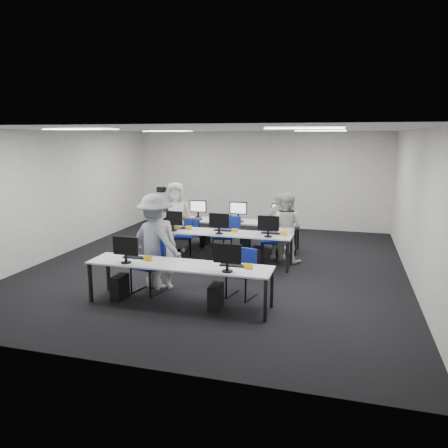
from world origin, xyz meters
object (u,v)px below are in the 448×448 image
(chair_4, at_px, (269,248))
(student_1, at_px, (286,227))
(student_0, at_px, (160,246))
(student_2, at_px, (176,217))
(chair_3, at_px, (222,244))
(chair_5, at_px, (194,240))
(photographer, at_px, (156,242))
(chair_7, at_px, (272,246))
(chair_6, at_px, (232,241))
(chair_1, at_px, (242,282))
(desk_mid, at_px, (221,234))
(chair_2, at_px, (184,243))
(chair_0, at_px, (149,276))
(student_3, at_px, (279,226))
(desk_front, at_px, (179,267))

(chair_4, distance_m, student_1, 0.69)
(student_0, xyz_separation_m, student_2, (-0.74, 2.62, 0.05))
(chair_3, distance_m, chair_5, 0.94)
(photographer, bearing_deg, chair_7, -103.90)
(chair_7, relative_size, student_1, 0.54)
(chair_7, distance_m, student_2, 2.51)
(chair_5, xyz_separation_m, chair_6, (0.99, -0.01, 0.04))
(chair_4, height_order, chair_5, chair_5)
(photographer, bearing_deg, student_2, -56.80)
(chair_6, height_order, photographer, photographer)
(chair_1, distance_m, chair_4, 2.62)
(chair_4, xyz_separation_m, student_1, (0.40, -0.11, 0.54))
(desk_mid, height_order, chair_6, chair_6)
(chair_2, xyz_separation_m, chair_4, (2.09, 0.17, -0.01))
(chair_0, distance_m, chair_6, 3.17)
(chair_2, xyz_separation_m, chair_3, (0.97, 0.06, 0.04))
(student_1, bearing_deg, chair_4, -0.72)
(photographer, bearing_deg, chair_0, 100.02)
(chair_5, height_order, student_0, student_0)
(chair_5, relative_size, chair_7, 0.95)
(chair_3, bearing_deg, chair_7, -2.30)
(chair_6, relative_size, student_0, 0.59)
(chair_1, xyz_separation_m, student_2, (-2.36, 2.71, 0.59))
(chair_6, height_order, student_1, student_1)
(chair_0, height_order, student_1, student_1)
(chair_0, xyz_separation_m, chair_5, (-0.22, 3.08, -0.05))
(chair_1, height_order, chair_3, chair_3)
(chair_3, height_order, student_3, student_3)
(chair_1, xyz_separation_m, chair_6, (-0.95, 2.87, 0.03))
(chair_0, bearing_deg, chair_1, 19.82)
(chair_1, xyz_separation_m, student_3, (0.24, 2.68, 0.51))
(student_1, bearing_deg, chair_7, -22.99)
(student_2, bearing_deg, chair_4, -21.30)
(chair_4, bearing_deg, chair_5, 159.58)
(chair_3, bearing_deg, chair_0, -118.71)
(desk_front, height_order, student_3, student_3)
(chair_0, xyz_separation_m, chair_1, (1.73, 0.20, -0.03))
(chair_7, bearing_deg, chair_2, 170.72)
(chair_2, height_order, chair_7, chair_7)
(chair_2, xyz_separation_m, chair_6, (1.11, 0.42, 0.03))
(desk_mid, relative_size, chair_2, 3.72)
(chair_4, bearing_deg, student_0, -136.10)
(chair_1, xyz_separation_m, chair_7, (0.09, 2.78, -0.00))
(student_1, xyz_separation_m, student_2, (-2.79, 0.20, 0.07))
(chair_2, distance_m, chair_6, 1.18)
(chair_2, distance_m, photographer, 2.51)
(desk_front, xyz_separation_m, student_1, (1.38, 3.16, 0.12))
(chair_0, relative_size, student_2, 0.57)
(desk_front, height_order, photographer, photographer)
(desk_mid, bearing_deg, chair_2, 155.74)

